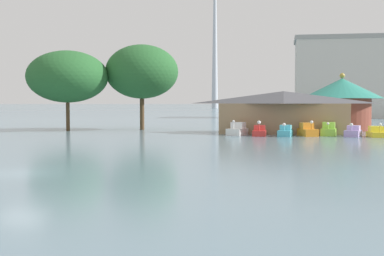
# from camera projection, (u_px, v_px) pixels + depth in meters

# --- Properties ---
(ground_plane) EXTENTS (2000.00, 2000.00, 0.00)m
(ground_plane) POSITION_uv_depth(u_px,v_px,m) (23.00, 173.00, 27.75)
(ground_plane) COLOR slate
(pedal_boat_white) EXTENTS (2.42, 3.08, 1.74)m
(pedal_boat_white) POSITION_uv_depth(u_px,v_px,m) (237.00, 130.00, 59.59)
(pedal_boat_white) COLOR white
(pedal_boat_white) RESTS_ON ground
(pedal_boat_red) EXTENTS (1.46, 2.92, 1.73)m
(pedal_boat_red) POSITION_uv_depth(u_px,v_px,m) (259.00, 131.00, 58.46)
(pedal_boat_red) COLOR red
(pedal_boat_red) RESTS_ON ground
(pedal_boat_cyan) EXTENTS (1.75, 3.06, 1.50)m
(pedal_boat_cyan) POSITION_uv_depth(u_px,v_px,m) (285.00, 132.00, 57.74)
(pedal_boat_cyan) COLOR #4CB7CC
(pedal_boat_cyan) RESTS_ON ground
(pedal_boat_orange) EXTENTS (2.29, 3.30, 1.75)m
(pedal_boat_orange) POSITION_uv_depth(u_px,v_px,m) (307.00, 131.00, 58.13)
(pedal_boat_orange) COLOR orange
(pedal_boat_orange) RESTS_ON ground
(pedal_boat_lime) EXTENTS (1.92, 2.45, 1.54)m
(pedal_boat_lime) POSITION_uv_depth(u_px,v_px,m) (329.00, 130.00, 58.39)
(pedal_boat_lime) COLOR #8CCC3F
(pedal_boat_lime) RESTS_ON ground
(pedal_boat_lavender) EXTENTS (2.16, 2.58, 1.51)m
(pedal_boat_lavender) POSITION_uv_depth(u_px,v_px,m) (353.00, 132.00, 57.02)
(pedal_boat_lavender) COLOR #B299D8
(pedal_boat_lavender) RESTS_ON ground
(pedal_boat_yellow) EXTENTS (1.93, 2.96, 1.57)m
(pedal_boat_yellow) POSITION_uv_depth(u_px,v_px,m) (377.00, 133.00, 56.52)
(pedal_boat_yellow) COLOR yellow
(pedal_boat_yellow) RESTS_ON ground
(boathouse) EXTENTS (16.02, 8.28, 5.05)m
(boathouse) POSITION_uv_depth(u_px,v_px,m) (283.00, 111.00, 63.52)
(boathouse) COLOR #9E7F5B
(boathouse) RESTS_ON ground
(green_roof_pavilion) EXTENTS (10.73, 10.73, 7.59)m
(green_roof_pavilion) POSITION_uv_depth(u_px,v_px,m) (342.00, 100.00, 69.91)
(green_roof_pavilion) COLOR brown
(green_roof_pavilion) RESTS_ON ground
(shoreline_tree_tall_left) EXTENTS (10.57, 10.57, 10.44)m
(shoreline_tree_tall_left) POSITION_uv_depth(u_px,v_px,m) (67.00, 77.00, 68.71)
(shoreline_tree_tall_left) COLOR brown
(shoreline_tree_tall_left) RESTS_ON ground
(shoreline_tree_mid) EXTENTS (9.81, 9.81, 11.47)m
(shoreline_tree_mid) POSITION_uv_depth(u_px,v_px,m) (142.00, 72.00, 71.07)
(shoreline_tree_mid) COLOR brown
(shoreline_tree_mid) RESTS_ON ground
(background_building_block) EXTENTS (37.98, 13.10, 19.15)m
(background_building_block) POSITION_uv_depth(u_px,v_px,m) (376.00, 77.00, 124.40)
(background_building_block) COLOR beige
(background_building_block) RESTS_ON ground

